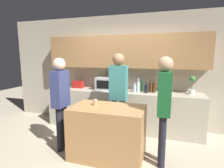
{
  "coord_description": "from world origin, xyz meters",
  "views": [
    {
      "loc": [
        0.98,
        -2.51,
        1.72
      ],
      "look_at": [
        0.08,
        0.39,
        1.24
      ],
      "focal_mm": 28.0,
      "sensor_mm": 36.0,
      "label": 1
    }
  ],
  "objects": [
    {
      "name": "back_counter",
      "position": [
        0.0,
        1.39,
        0.46
      ],
      "size": [
        3.6,
        0.62,
        0.92
      ],
      "color": "#B7AD99",
      "rests_on": "ground_plane"
    },
    {
      "name": "cup_0",
      "position": [
        -0.16,
        0.19,
        0.94
      ],
      "size": [
        0.07,
        0.07,
        0.1
      ],
      "color": "tan",
      "rests_on": "kitchen_island"
    },
    {
      "name": "bottle_5",
      "position": [
        0.74,
        1.43,
        1.03
      ],
      "size": [
        0.08,
        0.08,
        0.3
      ],
      "color": "#472814",
      "rests_on": "back_counter"
    },
    {
      "name": "bottle_0",
      "position": [
        0.32,
        1.31,
        1.01
      ],
      "size": [
        0.06,
        0.06,
        0.24
      ],
      "color": "silver",
      "rests_on": "back_counter"
    },
    {
      "name": "back_wall",
      "position": [
        0.0,
        1.66,
        1.54
      ],
      "size": [
        6.4,
        0.4,
        2.7
      ],
      "color": "#B2A893",
      "rests_on": "ground_plane"
    },
    {
      "name": "bottle_1",
      "position": [
        0.39,
        1.38,
        1.04
      ],
      "size": [
        0.08,
        0.08,
        0.31
      ],
      "color": "silver",
      "rests_on": "back_counter"
    },
    {
      "name": "bottle_3",
      "position": [
        0.58,
        1.33,
        1.01
      ],
      "size": [
        0.08,
        0.08,
        0.24
      ],
      "color": "black",
      "rests_on": "back_counter"
    },
    {
      "name": "bottle_2",
      "position": [
        0.47,
        1.49,
        1.03
      ],
      "size": [
        0.06,
        0.06,
        0.28
      ],
      "color": "#194723",
      "rests_on": "back_counter"
    },
    {
      "name": "person_center",
      "position": [
        -0.81,
        0.14,
        1.01
      ],
      "size": [
        0.22,
        0.34,
        1.69
      ],
      "rotation": [
        0.0,
        0.0,
        -1.57
      ],
      "color": "black",
      "rests_on": "ground_plane"
    },
    {
      "name": "toaster",
      "position": [
        -1.16,
        1.45,
        1.01
      ],
      "size": [
        0.26,
        0.16,
        0.18
      ],
      "color": "#B21E19",
      "rests_on": "back_counter"
    },
    {
      "name": "kitchen_island",
      "position": [
        0.08,
        0.14,
        0.44
      ],
      "size": [
        1.22,
        0.72,
        0.89
      ],
      "color": "#B27F4C",
      "rests_on": "ground_plane"
    },
    {
      "name": "ground_plane",
      "position": [
        0.0,
        0.0,
        0.0
      ],
      "size": [
        14.0,
        14.0,
        0.0
      ],
      "primitive_type": "plane",
      "color": "#BCAD93"
    },
    {
      "name": "potted_plant",
      "position": [
        1.52,
        1.45,
        1.12
      ],
      "size": [
        0.14,
        0.14,
        0.4
      ],
      "color": "silver",
      "rests_on": "back_counter"
    },
    {
      "name": "microwave",
      "position": [
        -0.36,
        1.45,
        1.07
      ],
      "size": [
        0.52,
        0.39,
        0.3
      ],
      "color": "#B7BABC",
      "rests_on": "back_counter"
    },
    {
      "name": "bottle_4",
      "position": [
        0.66,
        1.43,
        1.03
      ],
      "size": [
        0.09,
        0.09,
        0.3
      ],
      "color": "#472814",
      "rests_on": "back_counter"
    },
    {
      "name": "person_right",
      "position": [
        0.97,
        0.19,
        1.03
      ],
      "size": [
        0.23,
        0.35,
        1.72
      ],
      "rotation": [
        0.0,
        0.0,
        -4.67
      ],
      "color": "black",
      "rests_on": "ground_plane"
    },
    {
      "name": "person_left",
      "position": [
        0.09,
        0.77,
        1.07
      ],
      "size": [
        0.35,
        0.23,
        1.78
      ],
      "rotation": [
        0.0,
        0.0,
        -3.17
      ],
      "color": "black",
      "rests_on": "ground_plane"
    }
  ]
}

